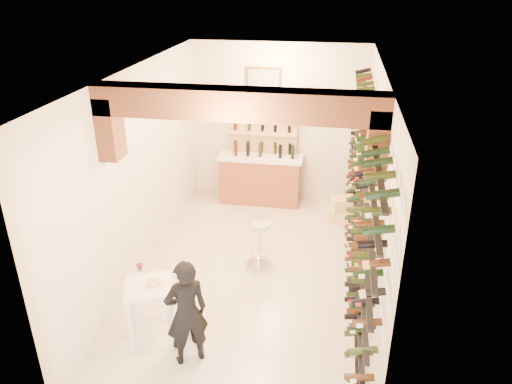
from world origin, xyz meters
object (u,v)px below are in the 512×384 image
at_px(tasting_table, 149,295).
at_px(chrome_barstool, 259,241).
at_px(back_counter, 261,178).
at_px(crate_lower, 343,216).
at_px(wine_rack, 358,192).
at_px(white_stool, 189,334).
at_px(person, 186,313).

relative_size(tasting_table, chrome_barstool, 1.27).
bearing_deg(back_counter, crate_lower, -21.22).
height_order(wine_rack, white_stool, wine_rack).
height_order(wine_rack, chrome_barstool, wine_rack).
bearing_deg(chrome_barstool, white_stool, -105.60).
bearing_deg(wine_rack, person, -135.01).
height_order(chrome_barstool, crate_lower, chrome_barstool).
bearing_deg(chrome_barstool, person, -103.04).
distance_m(back_counter, chrome_barstool, 2.43).
relative_size(wine_rack, tasting_table, 5.56).
bearing_deg(crate_lower, back_counter, 158.78).
relative_size(white_stool, crate_lower, 0.96).
relative_size(wine_rack, back_counter, 3.35).
relative_size(back_counter, crate_lower, 3.80).
distance_m(wine_rack, chrome_barstool, 1.84).
xyz_separation_m(white_stool, crate_lower, (1.91, 3.79, -0.08)).
bearing_deg(wine_rack, tasting_table, -146.46).
height_order(tasting_table, white_stool, tasting_table).
bearing_deg(person, white_stool, -106.63).
height_order(tasting_table, chrome_barstool, tasting_table).
xyz_separation_m(wine_rack, chrome_barstool, (-1.47, 0.25, -1.08)).
bearing_deg(person, crate_lower, -147.32).
height_order(white_stool, crate_lower, white_stool).
xyz_separation_m(white_stool, chrome_barstool, (0.57, 2.04, 0.25)).
bearing_deg(wine_rack, crate_lower, 93.77).
bearing_deg(white_stool, wine_rack, 41.37).
xyz_separation_m(back_counter, person, (-0.16, -4.64, 0.19)).
bearing_deg(chrome_barstool, wine_rack, -9.47).
relative_size(tasting_table, person, 0.71).
relative_size(wine_rack, chrome_barstool, 7.05).
distance_m(wine_rack, crate_lower, 2.44).
relative_size(wine_rack, person, 3.97).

